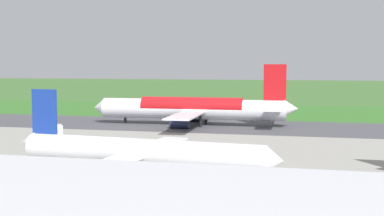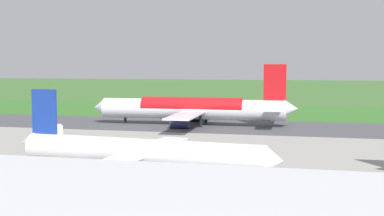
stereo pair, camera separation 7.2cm
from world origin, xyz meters
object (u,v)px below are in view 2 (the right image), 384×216
at_px(airliner_parked_mid, 139,152).
at_px(traffic_cone_orange, 138,113).
at_px(service_truck_fuel, 56,130).
at_px(no_stopping_sign, 162,108).
at_px(airliner_main, 193,109).

bearing_deg(airliner_parked_mid, traffic_cone_orange, -70.38).
xyz_separation_m(service_truck_fuel, no_stopping_sign, (-6.49, -58.59, 0.08)).
distance_m(no_stopping_sign, traffic_cone_orange, 8.57).
height_order(no_stopping_sign, traffic_cone_orange, no_stopping_sign).
bearing_deg(airliner_parked_mid, service_truck_fuel, -46.10).
distance_m(airliner_main, service_truck_fuel, 36.43).
xyz_separation_m(airliner_parked_mid, service_truck_fuel, (30.12, -31.30, -1.85)).
relative_size(airliner_parked_mid, traffic_cone_orange, 74.33).
xyz_separation_m(no_stopping_sign, traffic_cone_orange, (6.44, 5.51, -1.21)).
height_order(airliner_parked_mid, no_stopping_sign, airliner_parked_mid).
bearing_deg(service_truck_fuel, airliner_main, -132.64).
height_order(service_truck_fuel, no_stopping_sign, service_truck_fuel).
xyz_separation_m(airliner_main, service_truck_fuel, (24.60, 26.71, -2.95)).
xyz_separation_m(service_truck_fuel, traffic_cone_orange, (-0.05, -53.08, -1.13)).
distance_m(airliner_parked_mid, traffic_cone_orange, 89.62).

